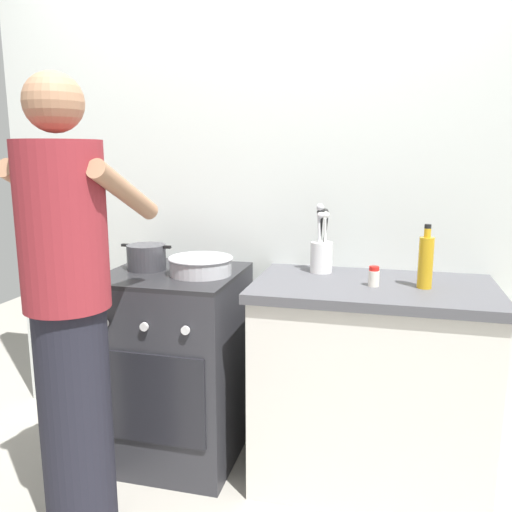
{
  "coord_description": "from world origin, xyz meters",
  "views": [
    {
      "loc": [
        0.59,
        -2.02,
        1.44
      ],
      "look_at": [
        0.05,
        0.12,
        1.0
      ],
      "focal_mm": 36.68,
      "sensor_mm": 36.0,
      "label": 1
    }
  ],
  "objects": [
    {
      "name": "spice_bottle",
      "position": [
        0.55,
        0.11,
        0.94
      ],
      "size": [
        0.04,
        0.04,
        0.08
      ],
      "color": "silver",
      "rests_on": "countertop"
    },
    {
      "name": "mixing_bowl",
      "position": [
        -0.21,
        0.14,
        0.94
      ],
      "size": [
        0.29,
        0.29,
        0.08
      ],
      "color": "#B7B7BC",
      "rests_on": "stove_range"
    },
    {
      "name": "pot",
      "position": [
        -0.49,
        0.17,
        0.96
      ],
      "size": [
        0.25,
        0.18,
        0.12
      ],
      "color": "#38383D",
      "rests_on": "stove_range"
    },
    {
      "name": "back_wall",
      "position": [
        0.2,
        0.5,
        1.25
      ],
      "size": [
        3.2,
        0.1,
        2.5
      ],
      "color": "silver",
      "rests_on": "ground"
    },
    {
      "name": "ground",
      "position": [
        0.0,
        0.0,
        0.0
      ],
      "size": [
        6.0,
        6.0,
        0.0
      ],
      "primitive_type": "plane",
      "color": "gray"
    },
    {
      "name": "oil_bottle",
      "position": [
        0.75,
        0.13,
        1.01
      ],
      "size": [
        0.06,
        0.06,
        0.26
      ],
      "color": "gold",
      "rests_on": "countertop"
    },
    {
      "name": "stove_range",
      "position": [
        -0.35,
        0.15,
        0.45
      ],
      "size": [
        0.6,
        0.62,
        0.9
      ],
      "color": "#2D2D33",
      "rests_on": "ground"
    },
    {
      "name": "countertop",
      "position": [
        0.55,
        0.15,
        0.45
      ],
      "size": [
        1.0,
        0.6,
        0.9
      ],
      "color": "silver",
      "rests_on": "ground"
    },
    {
      "name": "utensil_crock",
      "position": [
        0.31,
        0.31,
        1.0
      ],
      "size": [
        0.1,
        0.1,
        0.32
      ],
      "color": "silver",
      "rests_on": "countertop"
    },
    {
      "name": "person",
      "position": [
        -0.49,
        -0.46,
        0.86
      ],
      "size": [
        0.41,
        0.5,
        1.7
      ],
      "color": "black",
      "rests_on": "ground"
    }
  ]
}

